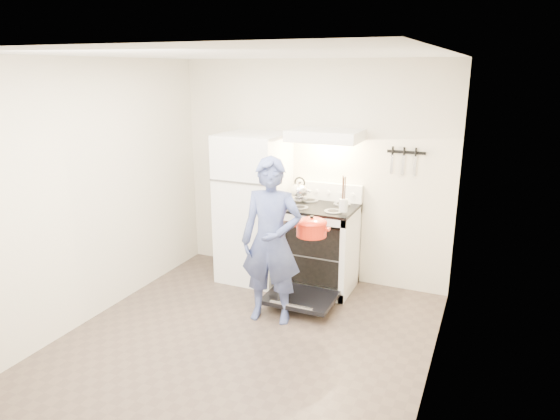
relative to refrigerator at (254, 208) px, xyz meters
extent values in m
plane|color=#4D4035|center=(0.58, -1.45, -0.85)|extent=(3.60, 3.60, 0.00)
cube|color=beige|center=(0.58, 0.35, 0.40)|extent=(3.20, 0.02, 2.50)
cube|color=white|center=(0.00, 0.00, 0.00)|extent=(0.70, 0.70, 1.70)
cube|color=white|center=(0.81, 0.02, -0.39)|extent=(0.76, 0.65, 0.92)
cube|color=black|center=(0.81, 0.02, 0.09)|extent=(0.76, 0.65, 0.03)
cube|color=white|center=(0.81, 0.31, 0.20)|extent=(0.76, 0.07, 0.20)
cube|color=black|center=(0.81, -0.57, -0.72)|extent=(0.70, 0.54, 0.04)
cube|color=slate|center=(0.81, 0.02, -0.41)|extent=(0.60, 0.52, 0.01)
cube|color=white|center=(0.81, 0.10, 0.86)|extent=(0.76, 0.50, 0.12)
cube|color=black|center=(1.63, 0.33, 0.70)|extent=(0.40, 0.02, 0.03)
cylinder|color=#977556|center=(0.90, 0.05, -0.40)|extent=(0.36, 0.36, 0.02)
cylinder|color=silver|center=(1.12, -0.17, 0.20)|extent=(0.11, 0.11, 0.13)
imported|color=navy|center=(0.62, -0.87, -0.04)|extent=(0.64, 0.48, 1.62)
camera|label=1|loc=(2.49, -4.94, 1.56)|focal=32.00mm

